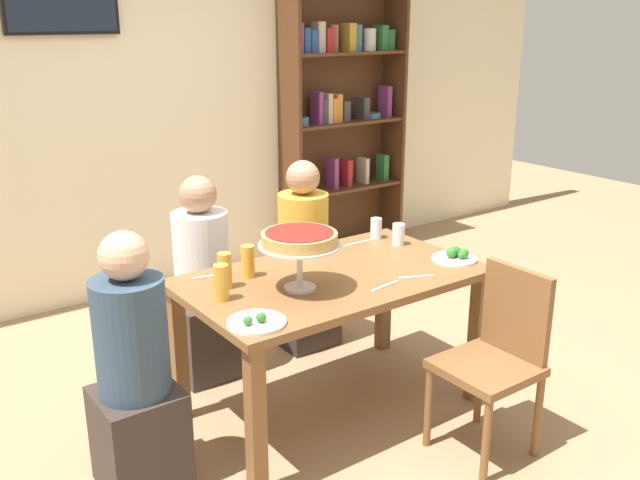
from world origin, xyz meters
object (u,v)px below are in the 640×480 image
television (60,0)px  beer_glass_amber_tall (221,283)px  diner_far_right (304,268)px  water_glass_clear_near (398,234)px  water_glass_clear_far (313,246)px  water_glass_clear_spare (376,228)px  cutlery_knife_near (358,243)px  diner_far_left (203,293)px  deep_dish_pizza_stand (299,241)px  salad_plate_far_diner (256,322)px  diner_head_west (135,382)px  cutlery_knife_far (385,286)px  beer_glass_amber_spare (248,261)px  beer_glass_amber_short (225,271)px  chair_near_right (497,352)px  bookshelf (341,115)px  dining_table (332,293)px  cutlery_fork_near (416,277)px  salad_plate_near_diner (455,256)px  cutlery_fork_far (212,276)px

television → beer_glass_amber_tall: 2.41m
diner_far_right → water_glass_clear_near: bearing=23.7°
water_glass_clear_far → water_glass_clear_spare: water_glass_clear_spare is taller
cutlery_knife_near → diner_far_left: bearing=-28.1°
deep_dish_pizza_stand → salad_plate_far_diner: bearing=-149.4°
diner_head_west → cutlery_knife_far: diner_head_west is taller
diner_far_right → diner_far_left: (-0.68, -0.01, 0.00)m
beer_glass_amber_spare → cutlery_knife_near: (0.76, 0.09, -0.08)m
deep_dish_pizza_stand → beer_glass_amber_tall: (-0.35, 0.10, -0.15)m
beer_glass_amber_short → beer_glass_amber_spare: 0.17m
beer_glass_amber_short → water_glass_clear_near: size_ratio=1.41×
chair_near_right → beer_glass_amber_spare: bearing=39.5°
bookshelf → television: (-2.14, 0.09, 0.87)m
chair_near_right → cutlery_knife_far: chair_near_right is taller
television → diner_far_left: television is taller
dining_table → salad_plate_far_diner: 0.67m
cutlery_knife_far → diner_head_west: bearing=158.3°
dining_table → cutlery_fork_near: size_ratio=8.08×
cutlery_knife_near → cutlery_knife_far: (-0.30, -0.58, 0.00)m
diner_head_west → deep_dish_pizza_stand: diner_head_west is taller
beer_glass_amber_tall → water_glass_clear_near: bearing=6.2°
salad_plate_far_diner → beer_glass_amber_short: (0.09, 0.43, 0.07)m
water_glass_clear_near → diner_head_west: bearing=-174.0°
beer_glass_amber_spare → water_glass_clear_spare: 0.90m
beer_glass_amber_spare → water_glass_clear_far: (0.44, 0.09, -0.03)m
beer_glass_amber_tall → water_glass_clear_near: size_ratio=1.38×
water_glass_clear_spare → diner_head_west: bearing=-168.2°
bookshelf → diner_far_left: bookshelf is taller
diner_far_left → deep_dish_pizza_stand: 0.92m
beer_glass_amber_tall → deep_dish_pizza_stand: bearing=-15.2°
diner_far_left → water_glass_clear_far: size_ratio=12.76×
diner_far_left → salad_plate_near_diner: 1.38m
diner_head_west → cutlery_knife_far: (1.14, -0.26, 0.25)m
beer_glass_amber_short → cutlery_fork_near: beer_glass_amber_short is taller
beer_glass_amber_short → cutlery_knife_near: 0.93m
salad_plate_far_diner → television: bearing=88.6°
chair_near_right → cutlery_knife_far: size_ratio=4.83×
deep_dish_pizza_stand → beer_glass_amber_spare: bearing=111.6°
diner_head_west → cutlery_fork_far: size_ratio=6.39×
diner_far_right → beer_glass_amber_short: (-0.83, -0.57, 0.33)m
bookshelf → beer_glass_amber_spare: 2.68m
water_glass_clear_spare → beer_glass_amber_short: bearing=-171.0°
deep_dish_pizza_stand → cutlery_knife_far: 0.46m
deep_dish_pizza_stand → cutlery_fork_far: (-0.25, 0.39, -0.23)m
diner_head_west → deep_dish_pizza_stand: (0.80, -0.06, 0.48)m
chair_near_right → water_glass_clear_near: chair_near_right is taller
diner_head_west → diner_far_left: bearing=46.7°
cutlery_fork_near → cutlery_knife_near: bearing=102.5°
water_glass_clear_near → cutlery_fork_far: (-1.06, 0.17, -0.06)m
chair_near_right → salad_plate_far_diner: 1.13m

